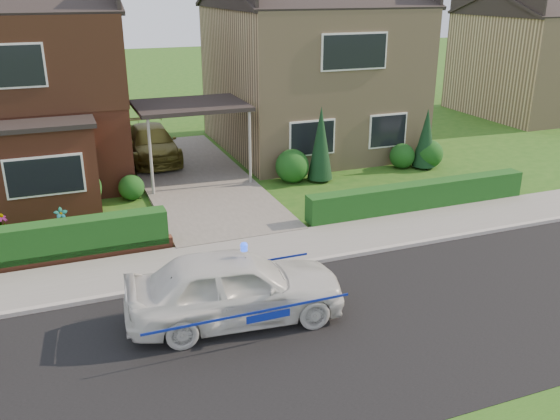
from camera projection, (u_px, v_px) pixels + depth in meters
name	position (u px, v px, depth m)	size (l,w,h in m)	color
ground	(322.00, 335.00, 11.94)	(120.00, 120.00, 0.00)	#215015
road	(322.00, 335.00, 11.94)	(60.00, 6.00, 0.02)	black
kerb	(270.00, 269.00, 14.57)	(60.00, 0.16, 0.12)	#9E9993
sidewalk	(256.00, 253.00, 15.49)	(60.00, 2.00, 0.10)	slate
driveway	(194.00, 178.00, 21.50)	(3.80, 12.00, 0.12)	#666059
house_left	(7.00, 70.00, 20.74)	(7.50, 9.53, 7.25)	brown
house_right	(308.00, 60.00, 24.79)	(7.50, 8.06, 7.25)	tan
carport_link	(190.00, 107.00, 20.54)	(3.80, 3.00, 2.77)	black
dwarf_wall	(17.00, 265.00, 14.53)	(7.70, 0.25, 0.36)	brown
hedge_left	(18.00, 269.00, 14.72)	(7.50, 0.55, 0.90)	#123913
hedge_right	(418.00, 210.00, 18.56)	(7.50, 0.55, 0.80)	#123913
shrub_left_mid	(80.00, 189.00, 18.45)	(1.32, 1.32, 1.32)	#123913
shrub_left_near	(131.00, 187.00, 19.34)	(0.84, 0.84, 0.84)	#123913
shrub_right_near	(292.00, 166.00, 21.00)	(1.20, 1.20, 1.20)	#123913
shrub_right_mid	(402.00, 156.00, 22.68)	(0.96, 0.96, 0.96)	#123913
shrub_right_far	(429.00, 154.00, 22.74)	(1.08, 1.08, 1.08)	#123913
conifer_a	(321.00, 146.00, 20.91)	(0.90, 0.90, 2.60)	black
conifer_b	(426.00, 140.00, 22.47)	(0.90, 0.90, 2.20)	black
neighbour_right	(535.00, 65.00, 31.72)	(6.50, 7.00, 5.20)	tan
police_car	(235.00, 287.00, 12.22)	(4.14, 4.66, 1.70)	silver
driveway_car	(152.00, 143.00, 23.34)	(1.82, 4.48, 1.30)	brown
potted_plant_a	(62.00, 221.00, 16.75)	(0.38, 0.26, 0.73)	gray
potted_plant_c	(1.00, 228.00, 16.12)	(0.48, 0.48, 0.85)	gray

